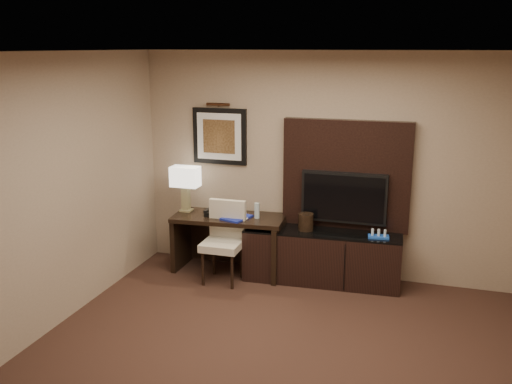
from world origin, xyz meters
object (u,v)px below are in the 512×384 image
at_px(desk_phone, 213,212).
at_px(ice_bucket, 306,222).
at_px(credenza, 322,256).
at_px(minibar_tray, 379,234).
at_px(tv, 344,198).
at_px(desk_chair, 222,244).
at_px(desk, 229,244).
at_px(water_bottle, 257,211).
at_px(table_lamp, 186,188).

height_order(desk_phone, ice_bucket, ice_bucket).
bearing_deg(credenza, minibar_tray, -7.81).
xyz_separation_m(tv, desk_chair, (-1.34, -0.50, -0.55)).
distance_m(desk, desk_phone, 0.45).
distance_m(credenza, desk_chair, 1.19).
height_order(desk_chair, ice_bucket, desk_chair).
height_order(credenza, minibar_tray, minibar_tray).
distance_m(desk, water_bottle, 0.58).
height_order(table_lamp, water_bottle, table_lamp).
relative_size(desk_chair, desk_phone, 4.98).
bearing_deg(desk, water_bottle, -1.39).
height_order(desk_phone, water_bottle, water_bottle).
bearing_deg(table_lamp, minibar_tray, -1.26).
height_order(water_bottle, minibar_tray, water_bottle).
relative_size(tv, minibar_tray, 4.30).
height_order(desk, desk_chair, desk_chair).
distance_m(desk_chair, desk_phone, 0.46).
bearing_deg(desk_phone, credenza, 1.65).
bearing_deg(table_lamp, desk, -4.86).
relative_size(desk_chair, water_bottle, 5.00).
relative_size(tv, table_lamp, 1.67).
distance_m(tv, desk_chair, 1.53).
bearing_deg(credenza, ice_bucket, -175.47).
bearing_deg(credenza, desk_chair, -165.35).
distance_m(credenza, tv, 0.75).
xyz_separation_m(ice_bucket, minibar_tray, (0.85, -0.03, -0.06)).
bearing_deg(ice_bucket, credenza, 7.72).
xyz_separation_m(desk_chair, minibar_tray, (1.78, 0.31, 0.20)).
distance_m(desk_chair, table_lamp, 0.91).
distance_m(tv, minibar_tray, 0.59).
relative_size(credenza, desk_chair, 1.95).
distance_m(desk_chair, ice_bucket, 1.02).
bearing_deg(minibar_tray, table_lamp, 178.74).
distance_m(desk, desk_chair, 0.33).
relative_size(desk, water_bottle, 7.20).
xyz_separation_m(desk_chair, water_bottle, (0.32, 0.33, 0.35)).
distance_m(credenza, ice_bucket, 0.46).
bearing_deg(tv, desk_chair, -159.46).
xyz_separation_m(desk, tv, (1.37, 0.19, 0.66)).
xyz_separation_m(credenza, ice_bucket, (-0.20, -0.03, 0.42)).
bearing_deg(minibar_tray, desk_phone, -179.03).
height_order(credenza, desk_phone, desk_phone).
bearing_deg(water_bottle, desk, -176.61).
height_order(credenza, tv, tv).
distance_m(credenza, desk_phone, 1.42).
xyz_separation_m(table_lamp, desk_phone, (0.40, -0.09, -0.25)).
xyz_separation_m(water_bottle, minibar_tray, (1.45, -0.02, -0.14)).
distance_m(desk, minibar_tray, 1.84).
bearing_deg(minibar_tray, water_bottle, 179.07).
bearing_deg(tv, table_lamp, -175.92).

